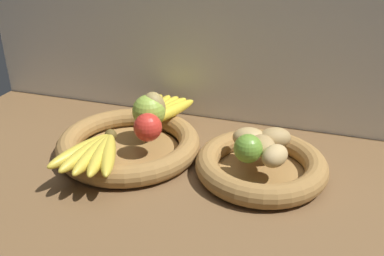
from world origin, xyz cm
name	(u,v)px	position (x,y,z in cm)	size (l,w,h in cm)	color
ground_plane	(193,178)	(0.00, 0.00, -1.50)	(140.00, 90.00, 3.00)	brown
back_wall	(230,17)	(0.00, 30.00, 27.50)	(140.00, 3.00, 55.00)	silver
fruit_bowl_left	(129,144)	(-16.85, 3.48, 2.30)	(33.45, 33.45, 4.96)	olive
fruit_bowl_right	(261,166)	(14.27, 3.48, 2.31)	(28.28, 28.28, 4.96)	olive
apple_green_back	(149,111)	(-13.79, 8.95, 8.91)	(7.91, 7.91, 7.91)	#8CAD3D
apple_red_right	(148,127)	(-11.26, 2.32, 8.17)	(6.41, 6.41, 6.41)	red
pear_brown	(153,109)	(-13.06, 9.80, 9.21)	(5.89, 6.04, 8.50)	olive
banana_bunch_front	(94,153)	(-18.55, -8.84, 6.48)	(15.18, 18.55, 3.05)	gold
banana_bunch_back	(162,110)	(-13.16, 15.61, 6.42)	(12.25, 19.32, 2.92)	yellow
potato_small	(275,155)	(17.30, 0.45, 7.20)	(6.54, 4.64, 4.49)	tan
potato_large	(263,146)	(14.27, 3.48, 7.12)	(6.93, 5.20, 4.32)	#A38451
potato_oblong	(249,138)	(10.86, 6.14, 7.21)	(7.15, 5.24, 4.50)	tan
potato_back	(275,138)	(16.17, 7.65, 7.25)	(7.19, 5.25, 4.57)	#A38451
lime_near	(248,149)	(11.82, -0.19, 7.94)	(5.97, 5.97, 5.97)	olive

